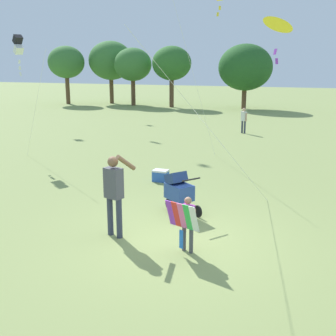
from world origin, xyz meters
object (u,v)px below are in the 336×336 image
(person_red_shirt, at_px, (244,118))
(cooler_box, at_px, (161,176))
(child_with_butterfly_kite, at_px, (187,219))
(stroller, at_px, (179,190))
(person_adult_flyer, at_px, (114,189))
(kite_adult_black, at_px, (277,26))
(kite_green_novelty, at_px, (18,45))

(person_red_shirt, height_order, cooler_box, person_red_shirt)
(person_red_shirt, bearing_deg, child_with_butterfly_kite, -83.04)
(child_with_butterfly_kite, relative_size, stroller, 1.02)
(child_with_butterfly_kite, height_order, person_red_shirt, person_red_shirt)
(person_adult_flyer, distance_m, person_red_shirt, 14.08)
(child_with_butterfly_kite, height_order, cooler_box, child_with_butterfly_kite)
(child_with_butterfly_kite, distance_m, kite_adult_black, 5.23)
(child_with_butterfly_kite, distance_m, person_red_shirt, 14.39)
(kite_adult_black, distance_m, cooler_box, 5.31)
(kite_green_novelty, bearing_deg, cooler_box, -14.20)
(person_red_shirt, relative_size, cooler_box, 2.88)
(kite_adult_black, xyz_separation_m, person_red_shirt, (-2.71, 10.65, -3.54))
(stroller, distance_m, kite_adult_black, 4.46)
(stroller, height_order, kite_adult_black, kite_adult_black)
(person_adult_flyer, relative_size, stroller, 1.66)
(kite_green_novelty, bearing_deg, person_red_shirt, 50.86)
(kite_green_novelty, bearing_deg, child_with_butterfly_kite, -34.96)
(stroller, height_order, cooler_box, stroller)
(person_red_shirt, bearing_deg, kite_adult_black, -75.74)
(kite_adult_black, xyz_separation_m, kite_green_novelty, (-9.48, 2.33, -0.20))
(child_with_butterfly_kite, bearing_deg, kite_green_novelty, 145.04)
(cooler_box, bearing_deg, stroller, -59.61)
(child_with_butterfly_kite, xyz_separation_m, person_adult_flyer, (-1.61, 0.20, 0.36))
(child_with_butterfly_kite, height_order, kite_adult_black, kite_adult_black)
(person_adult_flyer, xyz_separation_m, kite_adult_black, (2.57, 3.43, 3.29))
(person_adult_flyer, relative_size, kite_green_novelty, 0.39)
(person_adult_flyer, distance_m, kite_green_novelty, 9.51)
(stroller, distance_m, kite_green_novelty, 9.38)
(person_adult_flyer, xyz_separation_m, cooler_box, (-0.69, 4.18, -0.83))
(person_adult_flyer, bearing_deg, child_with_butterfly_kite, -7.15)
(stroller, height_order, kite_green_novelty, kite_green_novelty)
(child_with_butterfly_kite, bearing_deg, stroller, 113.79)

